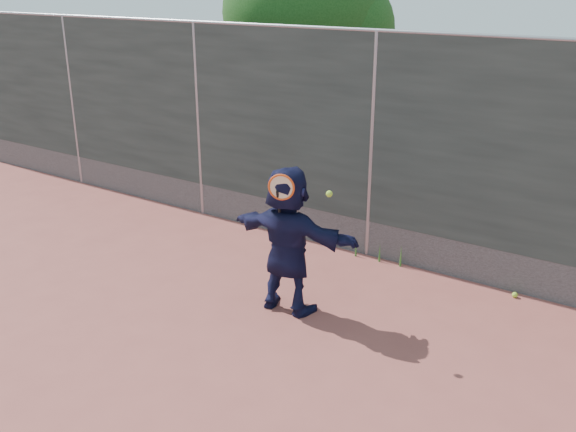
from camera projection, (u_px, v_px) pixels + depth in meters
The scene contains 7 objects.
ground at pixel (199, 376), 6.19m from camera, with size 80.00×80.00×0.00m, color #9E4C42.
player at pixel (288, 240), 7.16m from camera, with size 1.59×0.51×1.71m, color #141537.
ball_ground at pixel (515, 295), 7.69m from camera, with size 0.07×0.07×0.07m, color #A4DA30.
fence at pixel (372, 143), 8.36m from camera, with size 20.00×0.06×3.03m.
swing_action at pixel (286, 189), 6.72m from camera, with size 0.75×0.15×0.51m.
tree_left at pixel (312, 17), 11.75m from camera, with size 3.15×3.00×4.53m.
weed_clump at pixel (383, 253), 8.62m from camera, with size 0.68×0.07×0.30m.
Camera 1 is at (3.66, -3.88, 3.60)m, focal length 40.00 mm.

